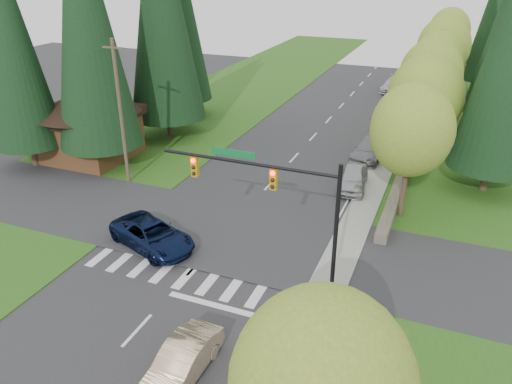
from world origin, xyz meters
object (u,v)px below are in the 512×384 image
Objects in this scene: parked_car_a at (353,178)px; parked_car_b at (370,150)px; parked_car_d at (400,95)px; parked_car_e at (393,85)px; parked_car_c at (387,119)px; suv_navy at (152,235)px; sedan_champagne at (182,362)px.

parked_car_b is at bearing 83.66° from parked_car_a.
parked_car_e is at bearing 114.78° from parked_car_d.
parked_car_c is (0.02, 15.04, -0.09)m from parked_car_a.
parked_car_b is 23.03m from parked_car_e.
parked_car_c is 0.78× the size of parked_car_e.
parked_car_a is 1.10× the size of parked_car_c.
parked_car_a is 29.04m from parked_car_e.
parked_car_c is at bearing 2.88° from suv_navy.
parked_car_a is 15.04m from parked_car_c.
suv_navy is at bearing -95.33° from parked_car_e.
parked_car_a reaches higher than suv_navy.
parked_car_b is at bearing 86.13° from sedan_champagne.
sedan_champagne is at bearing -91.39° from parked_car_b.
parked_car_b is 1.02× the size of parked_car_e.
parked_car_d is (8.71, 36.49, -0.07)m from suv_navy.
parked_car_b reaches higher than sedan_champagne.
parked_car_b is (8.71, 17.83, 0.03)m from suv_navy.
sedan_champagne is 9.91m from suv_navy.
parked_car_b reaches higher than suv_navy.
suv_navy is 1.31× the size of parked_car_c.
parked_car_a reaches higher than parked_car_c.
parked_car_a is at bearing 84.50° from sedan_champagne.
sedan_champagne is 44.26m from parked_car_d.
suv_navy is 1.00× the size of parked_car_b.
parked_car_e reaches higher than suv_navy.
suv_navy is at bearing -110.25° from parked_car_c.
parked_car_d is (0.02, 24.68, -0.10)m from parked_car_a.
parked_car_a is 1.15× the size of parked_car_d.
parked_car_e is (7.31, 40.81, 0.01)m from suv_navy.
parked_car_c reaches higher than parked_car_d.
suv_navy is at bearing -132.47° from parked_car_a.
sedan_champagne is 25.65m from parked_car_b.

